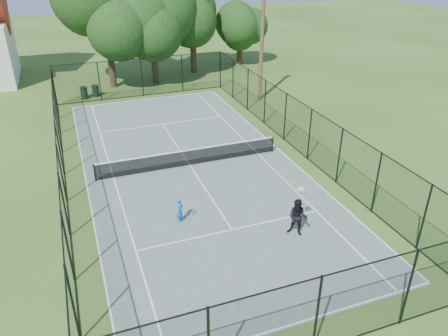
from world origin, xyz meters
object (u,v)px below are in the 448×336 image
object	(u,v)px
utility_pole	(262,42)
player_black	(298,217)
tennis_net	(189,157)
trash_bin_right	(96,91)
player_blue	(180,210)
trash_bin_left	(84,93)

from	to	relation	value
utility_pole	player_black	size ratio (longest dim) A/B	4.21
tennis_net	trash_bin_right	xyz separation A→B (m)	(-3.54, 14.23, -0.13)
player_black	trash_bin_right	bearing A→B (deg)	105.24
trash_bin_right	player_blue	world-z (taller)	player_blue
utility_pole	player_blue	size ratio (longest dim) A/B	7.33
player_blue	player_black	size ratio (longest dim) A/B	0.57
trash_bin_left	player_black	size ratio (longest dim) A/B	0.46
trash_bin_right	tennis_net	bearing A→B (deg)	-76.03
trash_bin_left	player_blue	xyz separation A→B (m)	(2.55, -18.94, 0.17)
utility_pole	tennis_net	bearing A→B (deg)	-132.69
utility_pole	player_blue	world-z (taller)	utility_pole
utility_pole	player_black	xyz separation A→B (m)	(-5.89, -16.62, -3.52)
trash_bin_right	utility_pole	world-z (taller)	utility_pole
trash_bin_left	player_blue	world-z (taller)	player_blue
player_blue	trash_bin_left	bearing A→B (deg)	97.65
trash_bin_left	player_blue	bearing A→B (deg)	-82.35
tennis_net	player_black	world-z (taller)	player_black
utility_pole	player_blue	distance (m)	17.75
tennis_net	player_black	distance (m)	7.99
trash_bin_right	player_black	bearing A→B (deg)	-74.76
player_black	trash_bin_left	bearing A→B (deg)	107.67
player_blue	player_black	world-z (taller)	player_black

